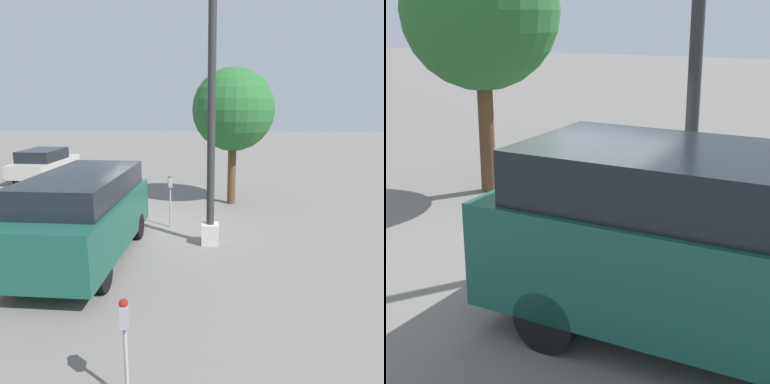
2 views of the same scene
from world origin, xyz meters
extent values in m
plane|color=slate|center=(0.00, 0.00, 0.00)|extent=(80.00, 80.00, 0.00)
cylinder|color=#9E9EA3|center=(-0.09, 0.47, 0.61)|extent=(0.05, 0.05, 1.21)
cube|color=gray|center=(-0.09, 0.47, 1.34)|extent=(0.22, 0.15, 0.26)
sphere|color=#14662D|center=(-0.09, 0.47, 1.50)|extent=(0.11, 0.11, 0.11)
cylinder|color=#9E9EA3|center=(6.58, 0.58, 0.52)|extent=(0.05, 0.05, 1.04)
cube|color=gray|center=(6.58, 0.58, 1.17)|extent=(0.22, 0.15, 0.26)
sphere|color=maroon|center=(6.58, 0.58, 1.32)|extent=(0.11, 0.11, 0.11)
cube|color=beige|center=(1.24, 1.63, 0.28)|extent=(0.44, 0.44, 0.55)
cylinder|color=#2D2D2D|center=(1.24, 1.63, 3.22)|extent=(0.19, 0.19, 5.33)
cube|color=#195142|center=(2.33, -1.28, 0.90)|extent=(4.91, 2.21, 1.13)
cube|color=black|center=(2.21, -1.27, 1.75)|extent=(3.94, 2.00, 0.57)
cube|color=orange|center=(4.72, -0.75, 0.49)|extent=(0.09, 0.12, 0.20)
cylinder|color=black|center=(3.87, -0.48, 0.34)|extent=(0.69, 0.27, 0.68)
cylinder|color=black|center=(3.78, -2.22, 0.34)|extent=(0.69, 0.27, 0.68)
cylinder|color=black|center=(0.88, -0.34, 0.34)|extent=(0.69, 0.27, 0.68)
cylinder|color=black|center=(0.80, -2.08, 0.34)|extent=(0.69, 0.27, 0.68)
cube|color=#B7B2A8|center=(-7.24, -6.30, 0.62)|extent=(4.39, 1.93, 0.62)
cube|color=black|center=(-7.03, -6.31, 1.19)|extent=(2.45, 1.70, 0.51)
cube|color=orange|center=(-9.37, -6.75, 0.46)|extent=(0.09, 0.12, 0.20)
cylinder|color=black|center=(-8.62, -6.98, 0.31)|extent=(0.63, 0.24, 0.62)
cylinder|color=black|center=(-8.54, -5.48, 0.31)|extent=(0.63, 0.24, 0.62)
cylinder|color=black|center=(-5.95, -7.12, 0.31)|extent=(0.63, 0.24, 0.62)
cylinder|color=black|center=(-5.87, -5.62, 0.31)|extent=(0.63, 0.24, 0.62)
cylinder|color=#513823|center=(-2.88, 2.42, 1.18)|extent=(0.29, 0.29, 2.36)
sphere|color=#28662D|center=(-2.88, 2.42, 3.36)|extent=(2.86, 2.86, 2.86)
camera|label=1|loc=(10.43, 1.53, 3.55)|focal=35.00mm
camera|label=2|loc=(3.35, -6.76, 3.31)|focal=55.00mm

